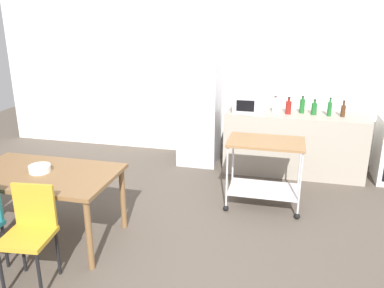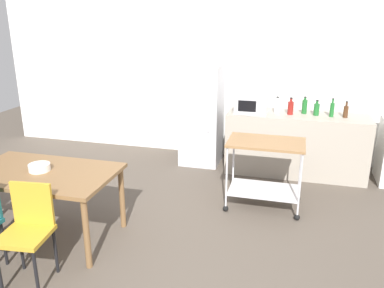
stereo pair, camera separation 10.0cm
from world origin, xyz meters
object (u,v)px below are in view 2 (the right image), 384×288
Objects in this scene: dining_table at (43,179)px; bottle_soy_sauce at (277,107)px; microwave at (251,104)px; bottle_soda at (291,108)px; kitchen_cart at (265,163)px; bottle_olive_oil at (317,109)px; fruit_bowl at (39,167)px; bottle_wine at (305,106)px; bottle_vinegar at (332,109)px; refrigerator at (202,115)px; bottle_hot_sauce at (346,111)px; chair_mustard at (28,227)px.

bottle_soy_sauce reaches higher than dining_table.
microwave reaches higher than bottle_soda.
bottle_olive_oil is at bearing 64.62° from kitchen_cart.
fruit_bowl reaches higher than dining_table.
bottle_soda is at bearing -150.49° from bottle_wine.
bottle_wine reaches higher than bottle_soda.
fruit_bowl is at bearing -140.20° from bottle_vinegar.
refrigerator is at bearing 129.98° from kitchen_cart.
bottle_hot_sauce is at bearing -0.70° from bottle_soy_sauce.
bottle_olive_oil is (2.46, 3.19, 0.47)m from chair_mustard.
bottle_wine is at bearing 45.17° from dining_table.
bottle_olive_oil is 0.95× the size of bottle_hot_sauce.
bottle_olive_oil is at bearing 4.45° from microwave.
bottle_soda is at bearing -178.66° from bottle_hot_sauce.
bottle_soda is at bearing 79.09° from kitchen_cart.
refrigerator is 6.44× the size of bottle_soy_sauce.
bottle_hot_sauce reaches higher than dining_table.
chair_mustard is 4.06m from bottle_olive_oil.
bottle_vinegar is 1.20× the size of fruit_bowl.
chair_mustard is at bearing -127.65° from bottle_olive_oil.
microwave reaches higher than bottle_wine.
microwave is 1.87× the size of bottle_wine.
bottle_hot_sauce reaches higher than chair_mustard.
microwave is 3.08m from fruit_bowl.
microwave is 1.12m from bottle_vinegar.
chair_mustard is at bearing -103.16° from refrigerator.
bottle_soy_sauce is at bearing -4.66° from refrigerator.
microwave is 1.91× the size of bottle_soy_sauce.
fruit_bowl is (-2.99, -2.49, -0.22)m from bottle_vinegar.
refrigerator is 1.55m from bottle_wine.
refrigerator is 3.37× the size of microwave.
bottle_olive_oil is (0.17, -0.07, -0.02)m from bottle_wine.
refrigerator is at bearing 169.12° from microwave.
chair_mustard is at bearing -133.86° from kitchen_cart.
bottle_wine reaches higher than chair_mustard.
dining_table is 0.12m from fruit_bowl.
bottle_olive_oil is 0.84× the size of bottle_vinegar.
microwave reaches higher than bottle_olive_oil.
refrigerator is 2.10m from bottle_hot_sauce.
dining_table is 3.46m from bottle_soda.
bottle_soda is (0.56, 0.03, -0.03)m from microwave.
fruit_bowl is (-2.19, -1.27, 0.21)m from kitchen_cart.
bottle_wine is 0.94× the size of bottle_vinegar.
bottle_hot_sauce reaches higher than fruit_bowl.
bottle_wine is at bearing 170.62° from bottle_hot_sauce.
bottle_vinegar is at bearing -1.10° from bottle_soy_sauce.
bottle_soda is at bearing -8.61° from bottle_soy_sauce.
bottle_hot_sauce is at bearing 1.97° from microwave.
bottle_soy_sauce is 0.92× the size of bottle_vinegar.
bottle_vinegar is (2.95, 2.50, 0.34)m from dining_table.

